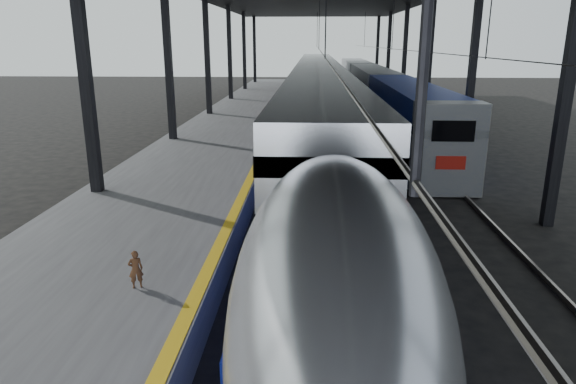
{
  "coord_description": "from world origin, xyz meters",
  "views": [
    {
      "loc": [
        1.63,
        -11.78,
        5.98
      ],
      "look_at": [
        0.98,
        1.75,
        2.0
      ],
      "focal_mm": 32.0,
      "sensor_mm": 36.0,
      "label": 1
    }
  ],
  "objects": [
    {
      "name": "tgv_train",
      "position": [
        2.0,
        22.5,
        2.1
      ],
      "size": [
        3.13,
        65.2,
        4.48
      ],
      "color": "#BABDC2",
      "rests_on": "ground"
    },
    {
      "name": "rails",
      "position": [
        4.5,
        20.0,
        0.08
      ],
      "size": [
        6.52,
        80.0,
        0.16
      ],
      "color": "slate",
      "rests_on": "ground"
    },
    {
      "name": "platform",
      "position": [
        -3.5,
        20.0,
        0.5
      ],
      "size": [
        6.0,
        80.0,
        1.0
      ],
      "primitive_type": "cube",
      "color": "#4C4C4F",
      "rests_on": "ground"
    },
    {
      "name": "second_train",
      "position": [
        7.0,
        35.17,
        1.89
      ],
      "size": [
        2.71,
        56.05,
        3.73
      ],
      "color": "navy",
      "rests_on": "ground"
    },
    {
      "name": "yellow_strip",
      "position": [
        -0.7,
        20.0,
        1.0
      ],
      "size": [
        0.3,
        80.0,
        0.01
      ],
      "primitive_type": "cube",
      "color": "gold",
      "rests_on": "platform"
    },
    {
      "name": "ground",
      "position": [
        0.0,
        0.0,
        0.0
      ],
      "size": [
        160.0,
        160.0,
        0.0
      ],
      "primitive_type": "plane",
      "color": "black",
      "rests_on": "ground"
    },
    {
      "name": "child",
      "position": [
        -2.02,
        -2.13,
        1.42
      ],
      "size": [
        0.36,
        0.31,
        0.83
      ],
      "primitive_type": "imported",
      "rotation": [
        0.0,
        0.0,
        3.56
      ],
      "color": "#4B2D19",
      "rests_on": "platform"
    }
  ]
}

